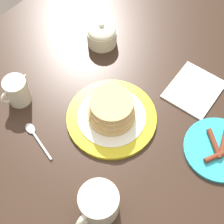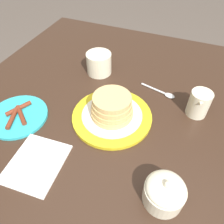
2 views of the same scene
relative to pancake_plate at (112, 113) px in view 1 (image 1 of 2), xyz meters
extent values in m
plane|color=#51473F|center=(-0.04, 0.00, -0.77)|extent=(8.00, 8.00, 0.00)
cube|color=#332116|center=(-0.04, 0.00, -0.05)|extent=(1.29, 1.09, 0.03)
cube|color=#332116|center=(-0.63, -0.49, -0.42)|extent=(0.07, 0.07, 0.71)
cylinder|color=gold|center=(0.00, 0.00, -0.02)|extent=(0.25, 0.25, 0.01)
cylinder|color=white|center=(0.00, 0.00, -0.02)|extent=(0.19, 0.19, 0.00)
cylinder|color=tan|center=(0.00, 0.00, -0.01)|extent=(0.13, 0.13, 0.02)
cylinder|color=tan|center=(0.00, 0.00, 0.01)|extent=(0.13, 0.13, 0.02)
cylinder|color=tan|center=(0.00, 0.00, 0.03)|extent=(0.12, 0.12, 0.02)
cylinder|color=tan|center=(0.00, 0.00, 0.05)|extent=(0.12, 0.12, 0.02)
cylinder|color=#2DADBC|center=(-0.11, 0.28, -0.03)|extent=(0.19, 0.19, 0.01)
cylinder|color=maroon|center=(-0.13, 0.28, -0.01)|extent=(0.08, 0.04, 0.01)
cylinder|color=maroon|center=(-0.09, 0.29, -0.01)|extent=(0.08, 0.05, 0.01)
cylinder|color=maroon|center=(-0.11, 0.26, -0.01)|extent=(0.06, 0.07, 0.01)
cylinder|color=beige|center=(0.21, 0.14, 0.01)|extent=(0.10, 0.10, 0.08)
torus|color=beige|center=(0.26, 0.14, 0.01)|extent=(0.06, 0.02, 0.06)
cylinder|color=brown|center=(0.21, 0.14, 0.04)|extent=(0.08, 0.08, 0.00)
cylinder|color=beige|center=(0.12, -0.24, 0.01)|extent=(0.07, 0.07, 0.09)
cone|color=beige|center=(0.09, -0.24, 0.04)|extent=(0.04, 0.03, 0.04)
torus|color=beige|center=(0.15, -0.24, 0.02)|extent=(0.05, 0.01, 0.05)
cylinder|color=beige|center=(-0.20, -0.21, 0.00)|extent=(0.09, 0.09, 0.05)
ellipsoid|color=beige|center=(-0.20, -0.21, 0.02)|extent=(0.09, 0.09, 0.03)
sphere|color=beige|center=(-0.20, -0.21, 0.04)|extent=(0.02, 0.02, 0.02)
cube|color=white|center=(-0.23, 0.12, -0.03)|extent=(0.17, 0.15, 0.01)
cylinder|color=silver|center=(0.19, -0.09, -0.03)|extent=(0.03, 0.09, 0.01)
ellipsoid|color=silver|center=(0.17, -0.15, -0.03)|extent=(0.03, 0.04, 0.01)
camera|label=1|loc=(0.36, 0.30, 0.81)|focal=55.00mm
camera|label=2|loc=(-0.44, -0.18, 0.48)|focal=35.00mm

